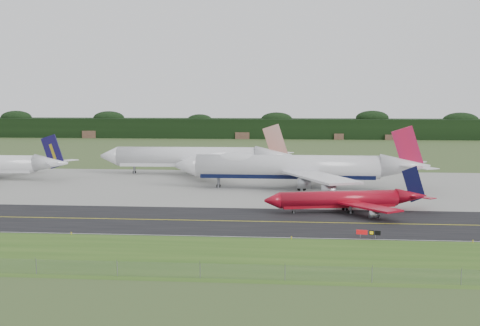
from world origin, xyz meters
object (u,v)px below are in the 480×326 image
jet_red_737 (348,200)px  jet_star_tail (196,157)px  jet_ba_747 (296,167)px  taxiway_sign (368,233)px

jet_red_737 → jet_star_tail: bearing=123.4°
jet_ba_747 → jet_star_tail: jet_ba_747 is taller
jet_red_737 → jet_star_tail: 81.97m
jet_ba_747 → jet_star_tail: bearing=136.2°
taxiway_sign → jet_star_tail: bearing=116.1°
jet_ba_747 → jet_star_tail: 46.15m
jet_star_tail → taxiway_sign: bearing=-63.9°
jet_red_737 → taxiway_sign: (1.98, -27.70, -1.77)m
jet_red_737 → taxiway_sign: jet_red_737 is taller
jet_ba_747 → taxiway_sign: 65.81m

